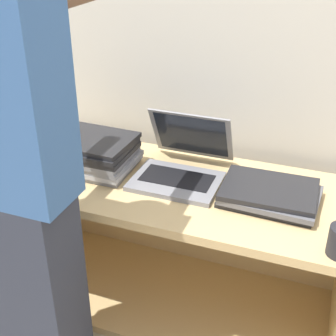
# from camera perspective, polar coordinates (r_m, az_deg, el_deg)

# --- Properties ---
(wall_back) EXTENTS (8.00, 0.05, 2.40)m
(wall_back) POSITION_cam_1_polar(r_m,az_deg,el_deg) (2.09, 5.21, 17.35)
(wall_back) COLOR beige
(wall_back) RESTS_ON ground_plane
(cart) EXTENTS (1.45, 0.63, 0.63)m
(cart) POSITION_cam_1_polar(r_m,az_deg,el_deg) (2.14, 1.56, -8.35)
(cart) COLOR tan
(cart) RESTS_ON ground_plane
(laptop_open) EXTENTS (0.35, 0.39, 0.25)m
(laptop_open) POSITION_cam_1_polar(r_m,az_deg,el_deg) (1.94, 1.65, 0.31)
(laptop_open) COLOR gray
(laptop_open) RESTS_ON cart
(laptop_stack_left) EXTENTS (0.37, 0.28, 0.14)m
(laptop_stack_left) POSITION_cam_1_polar(r_m,az_deg,el_deg) (2.02, -9.34, 1.80)
(laptop_stack_left) COLOR gray
(laptop_stack_left) RESTS_ON cart
(laptop_stack_right) EXTENTS (0.37, 0.29, 0.06)m
(laptop_stack_right) POSITION_cam_1_polar(r_m,az_deg,el_deg) (1.82, 12.29, -3.13)
(laptop_stack_right) COLOR #232326
(laptop_stack_right) RESTS_ON cart
(person) EXTENTS (0.40, 0.53, 1.74)m
(person) POSITION_cam_1_polar(r_m,az_deg,el_deg) (1.51, -18.47, -1.56)
(person) COLOR #2D3342
(person) RESTS_ON ground_plane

